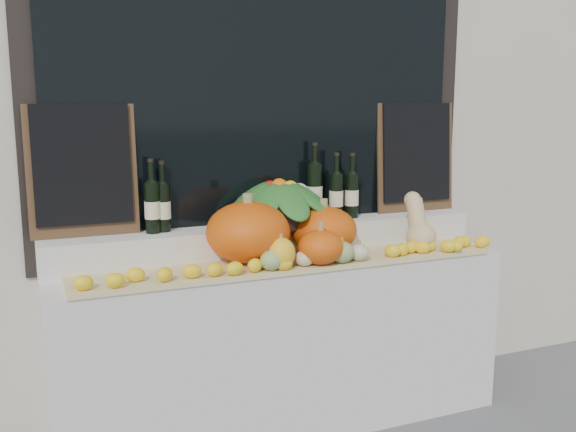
{
  "coord_description": "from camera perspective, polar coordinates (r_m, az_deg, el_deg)",
  "views": [
    {
      "loc": [
        -1.18,
        -1.38,
        1.68
      ],
      "look_at": [
        0.0,
        1.45,
        1.12
      ],
      "focal_mm": 40.0,
      "sensor_mm": 36.0,
      "label": 1
    }
  ],
  "objects": [
    {
      "name": "wine_bottle_near_right",
      "position": [
        3.47,
        4.3,
        1.82
      ],
      "size": [
        0.08,
        0.08,
        0.36
      ],
      "color": "black",
      "rests_on": "rear_tier"
    },
    {
      "name": "pumpkin_left",
      "position": [
        3.09,
        -3.56,
        -1.43
      ],
      "size": [
        0.52,
        0.52,
        0.29
      ],
      "primitive_type": "ellipsoid",
      "rotation": [
        0.0,
        0.0,
        0.33
      ],
      "color": "#DE550B",
      "rests_on": "straw_bedding"
    },
    {
      "name": "display_sill",
      "position": [
        3.38,
        -0.5,
        -11.22
      ],
      "size": [
        2.3,
        0.55,
        0.88
      ],
      "primitive_type": "cube",
      "color": "silver",
      "rests_on": "ground"
    },
    {
      "name": "wine_bottle_near_left",
      "position": [
        3.19,
        -11.06,
        0.81
      ],
      "size": [
        0.08,
        0.08,
        0.35
      ],
      "color": "black",
      "rests_on": "rear_tier"
    },
    {
      "name": "wine_bottle_far_left",
      "position": [
        3.16,
        -11.96,
        0.81
      ],
      "size": [
        0.08,
        0.08,
        0.36
      ],
      "color": "black",
      "rests_on": "rear_tier"
    },
    {
      "name": "pumpkin_center",
      "position": [
        3.05,
        2.93,
        -2.78
      ],
      "size": [
        0.28,
        0.28,
        0.17
      ],
      "primitive_type": "ellipsoid",
      "rotation": [
        0.0,
        0.0,
        -0.38
      ],
      "color": "#DE550B",
      "rests_on": "straw_bedding"
    },
    {
      "name": "rear_tier",
      "position": [
        3.36,
        -1.48,
        -2.06
      ],
      "size": [
        2.3,
        0.25,
        0.16
      ],
      "primitive_type": "cube",
      "color": "silver",
      "rests_on": "display_sill"
    },
    {
      "name": "chalkboard_right",
      "position": [
        3.78,
        11.31,
        5.33
      ],
      "size": [
        0.5,
        0.07,
        0.62
      ],
      "rotation": [
        -0.07,
        0.0,
        0.0
      ],
      "color": "#4C331E",
      "rests_on": "rear_tier"
    },
    {
      "name": "wine_bottle_far_right",
      "position": [
        3.52,
        5.68,
        1.89
      ],
      "size": [
        0.08,
        0.08,
        0.36
      ],
      "color": "black",
      "rests_on": "rear_tier"
    },
    {
      "name": "pumpkin_right",
      "position": [
        3.27,
        3.17,
        -1.24
      ],
      "size": [
        0.44,
        0.44,
        0.24
      ],
      "primitive_type": "ellipsoid",
      "rotation": [
        0.0,
        0.0,
        -0.35
      ],
      "color": "#DE550B",
      "rests_on": "straw_bedding"
    },
    {
      "name": "decorative_gourds",
      "position": [
        3.02,
        1.62,
        -3.43
      ],
      "size": [
        0.56,
        0.14,
        0.17
      ],
      "color": "#346A1F",
      "rests_on": "straw_bedding"
    },
    {
      "name": "wine_bottle_tall",
      "position": [
        3.44,
        2.38,
        2.21
      ],
      "size": [
        0.08,
        0.08,
        0.42
      ],
      "color": "black",
      "rests_on": "rear_tier"
    },
    {
      "name": "produce_bowl",
      "position": [
        3.32,
        -0.77,
        1.33
      ],
      "size": [
        0.62,
        0.62,
        0.25
      ],
      "color": "black",
      "rests_on": "rear_tier"
    },
    {
      "name": "straw_bedding",
      "position": [
        3.13,
        0.35,
        -4.26
      ],
      "size": [
        2.1,
        0.32,
        0.02
      ],
      "primitive_type": "cube",
      "color": "tan",
      "rests_on": "display_sill"
    },
    {
      "name": "chalkboard_left",
      "position": [
        3.15,
        -17.8,
        4.08
      ],
      "size": [
        0.5,
        0.07,
        0.62
      ],
      "rotation": [
        -0.07,
        0.0,
        0.0
      ],
      "color": "#4C331E",
      "rests_on": "rear_tier"
    },
    {
      "name": "butternut_squash",
      "position": [
        3.42,
        11.55,
        -0.91
      ],
      "size": [
        0.16,
        0.21,
        0.3
      ],
      "color": "#D8B47F",
      "rests_on": "straw_bedding"
    },
    {
      "name": "lemon_heap",
      "position": [
        3.02,
        1.17,
        -3.93
      ],
      "size": [
        2.2,
        0.16,
        0.06
      ],
      "primitive_type": null,
      "color": "yellow",
      "rests_on": "straw_bedding"
    }
  ]
}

